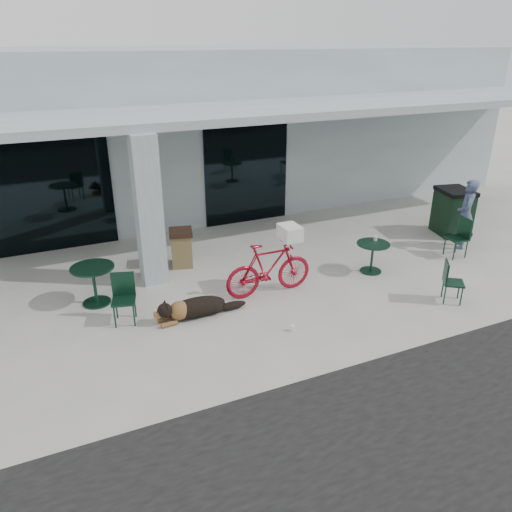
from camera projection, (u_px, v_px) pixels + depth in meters
name	position (u px, v px, depth m)	size (l,w,h in m)	color
ground	(263.00, 316.00, 9.34)	(80.00, 80.00, 0.00)	#BAB7AF
building	(149.00, 126.00, 15.53)	(22.00, 7.00, 4.50)	#B0C2C8
storefront_glass_left	(52.00, 196.00, 11.75)	(2.80, 0.06, 2.70)	black
storefront_glass_right	(246.00, 174.00, 13.63)	(2.40, 0.06, 2.70)	black
column	(148.00, 211.00, 10.07)	(0.50, 0.50, 3.12)	#B0C2C8
overhang	(196.00, 115.00, 11.05)	(22.00, 2.80, 0.18)	#B0C2C8
bicycle	(269.00, 269.00, 9.94)	(0.52, 1.84, 1.11)	maroon
laundry_basket	(290.00, 233.00, 9.83)	(0.49, 0.36, 0.29)	white
dog	(196.00, 306.00, 9.23)	(1.30, 0.43, 0.43)	black
cup_near_dog	(292.00, 328.00, 8.84)	(0.08, 0.08, 0.10)	white
cafe_table_near	(95.00, 285.00, 9.63)	(0.83, 0.83, 0.78)	#123423
cafe_chair_near	(124.00, 300.00, 8.95)	(0.42, 0.45, 0.92)	#123423
cafe_table_far	(372.00, 258.00, 10.97)	(0.72, 0.72, 0.68)	#123423
cafe_chair_far_a	(454.00, 282.00, 9.69)	(0.38, 0.41, 0.84)	#123423
cafe_chair_far_b	(457.00, 238.00, 11.69)	(0.42, 0.46, 0.94)	#123423
person	(466.00, 214.00, 12.06)	(0.62, 0.41, 1.71)	#445273
cup_on_table	(375.00, 238.00, 10.96)	(0.08, 0.08, 0.11)	white
trash_receptacle	(182.00, 248.00, 11.23)	(0.51, 0.51, 0.87)	olive
wheeled_bin	(453.00, 212.00, 13.02)	(0.75, 0.95, 1.21)	black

